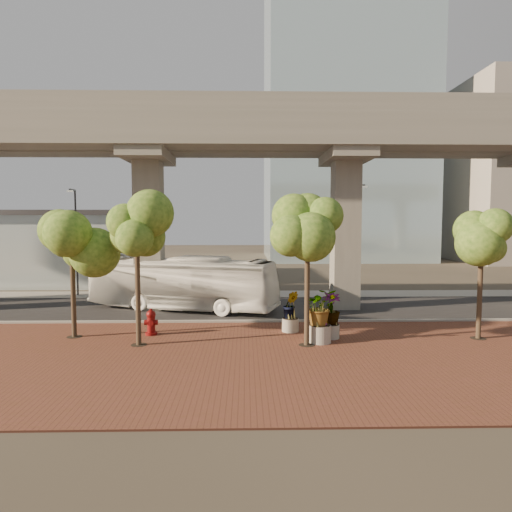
{
  "coord_description": "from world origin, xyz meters",
  "views": [
    {
      "loc": [
        -0.13,
        -25.88,
        5.37
      ],
      "look_at": [
        0.47,
        0.5,
        3.39
      ],
      "focal_mm": 32.0,
      "sensor_mm": 36.0,
      "label": 1
    }
  ],
  "objects": [
    {
      "name": "street_tree_near_west",
      "position": [
        -4.75,
        -6.42,
        4.97
      ],
      "size": [
        3.6,
        3.6,
        6.58
      ],
      "color": "#463528",
      "rests_on": "ground"
    },
    {
      "name": "streetlamp_east",
      "position": [
        8.26,
        7.26,
        4.66
      ],
      "size": [
        0.4,
        1.16,
        7.98
      ],
      "color": "#2E2E33",
      "rests_on": "ground"
    },
    {
      "name": "street_tree_far_east",
      "position": [
        10.48,
        -5.67,
        4.44
      ],
      "size": [
        3.16,
        3.16,
        5.84
      ],
      "color": "#463528",
      "rests_on": "ground"
    },
    {
      "name": "far_sidewalk",
      "position": [
        0.0,
        7.5,
        0.03
      ],
      "size": [
        90.0,
        3.0,
        0.06
      ],
      "primitive_type": "cube",
      "color": "gray",
      "rests_on": "ground"
    },
    {
      "name": "planter_left",
      "position": [
        2.04,
        -4.14,
        1.27
      ],
      "size": [
        1.81,
        1.81,
        1.99
      ],
      "color": "gray",
      "rests_on": "ground"
    },
    {
      "name": "ground",
      "position": [
        0.0,
        0.0,
        0.0
      ],
      "size": [
        160.0,
        160.0,
        0.0
      ],
      "primitive_type": "plane",
      "color": "#363027",
      "rests_on": "ground"
    },
    {
      "name": "transit_viaduct",
      "position": [
        0.0,
        2.0,
        7.29
      ],
      "size": [
        72.0,
        5.6,
        12.4
      ],
      "color": "gray",
      "rests_on": "ground"
    },
    {
      "name": "curb_strip",
      "position": [
        0.0,
        -2.0,
        0.08
      ],
      "size": [
        70.0,
        0.25,
        0.16
      ],
      "primitive_type": "cube",
      "color": "gray",
      "rests_on": "ground"
    },
    {
      "name": "fire_hydrant",
      "position": [
        -4.58,
        -4.63,
        0.65
      ],
      "size": [
        0.62,
        0.56,
        1.24
      ],
      "color": "#650B0B",
      "rests_on": "ground"
    },
    {
      "name": "street_tree_near_east",
      "position": [
        2.5,
        -6.61,
        4.73
      ],
      "size": [
        3.6,
        3.6,
        6.33
      ],
      "color": "#463528",
      "rests_on": "ground"
    },
    {
      "name": "asphalt_road",
      "position": [
        0.0,
        2.0,
        0.02
      ],
      "size": [
        90.0,
        8.0,
        0.04
      ],
      "primitive_type": "cube",
      "color": "black",
      "rests_on": "ground"
    },
    {
      "name": "planter_front",
      "position": [
        3.14,
        -6.18,
        1.53
      ],
      "size": [
        2.2,
        2.2,
        2.42
      ],
      "color": "#A9A398",
      "rests_on": "ground"
    },
    {
      "name": "transit_bus",
      "position": [
        -3.97,
        1.68,
        1.62
      ],
      "size": [
        11.9,
        6.29,
        3.24
      ],
      "primitive_type": "imported",
      "rotation": [
        0.0,
        0.0,
        1.25
      ],
      "color": "white",
      "rests_on": "ground"
    },
    {
      "name": "planter_right",
      "position": [
        3.75,
        -5.43,
        1.34
      ],
      "size": [
        1.97,
        1.97,
        2.11
      ],
      "color": "#A59F95",
      "rests_on": "ground"
    },
    {
      "name": "station_pavilion",
      "position": [
        -20.0,
        16.0,
        3.22
      ],
      "size": [
        23.0,
        13.0,
        6.3
      ],
      "color": "silver",
      "rests_on": "ground"
    },
    {
      "name": "brick_plaza",
      "position": [
        0.0,
        -8.0,
        0.03
      ],
      "size": [
        70.0,
        13.0,
        0.06
      ],
      "primitive_type": "cube",
      "color": "brown",
      "rests_on": "ground"
    },
    {
      "name": "streetlamp_west",
      "position": [
        -12.37,
        7.23,
        4.46
      ],
      "size": [
        0.38,
        1.11,
        7.64
      ],
      "color": "#313237",
      "rests_on": "ground"
    },
    {
      "name": "street_tree_far_west",
      "position": [
        -8.05,
        -4.96,
        4.45
      ],
      "size": [
        3.49,
        3.49,
        6.0
      ],
      "color": "#463528",
      "rests_on": "ground"
    }
  ]
}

